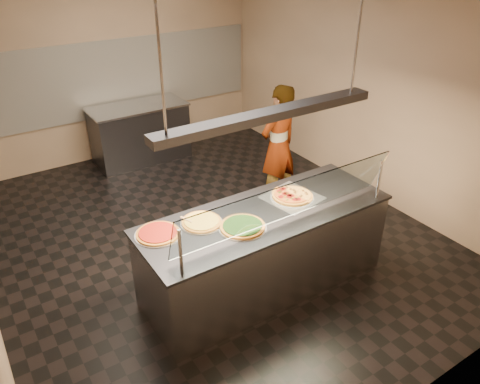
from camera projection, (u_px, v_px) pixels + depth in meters
ground at (208, 234)px, 5.96m from camera, size 5.00×6.00×0.02m
wall_back at (111, 65)px, 7.41m from camera, size 5.00×0.02×3.00m
wall_front at (430, 264)px, 3.02m from camera, size 5.00×0.02×3.00m
wall_right at (363, 87)px, 6.41m from camera, size 0.02×6.00×3.00m
tile_band at (113, 78)px, 7.49m from camera, size 4.90×0.02×1.20m
serving_counter at (265, 250)px, 4.88m from camera, size 2.61×0.94×0.93m
sneeze_guard at (289, 201)px, 4.26m from camera, size 2.37×0.18×0.54m
perforated_tray at (292, 197)px, 4.90m from camera, size 0.60×0.60×0.01m
half_pizza_pepperoni at (284, 197)px, 4.84m from camera, size 0.29×0.46×0.05m
half_pizza_sausage at (299, 193)px, 4.94m from camera, size 0.29×0.46×0.04m
pizza_spinach at (242, 226)px, 4.41m from camera, size 0.46×0.46×0.03m
pizza_cheese at (201, 222)px, 4.48m from camera, size 0.41×0.41×0.03m
pizza_tomato at (158, 233)px, 4.31m from camera, size 0.43×0.43×0.03m
pizza_spatula at (192, 220)px, 4.48m from camera, size 0.24×0.22×0.02m
prep_table at (140, 133)px, 7.68m from camera, size 1.54×0.74×0.93m
worker at (278, 146)px, 6.28m from camera, size 0.67×0.50×1.68m
heat_lamp_housing at (269, 115)px, 4.15m from camera, size 2.30×0.18×0.08m
lamp_rod_left at (161, 70)px, 3.41m from camera, size 0.02×0.02×1.01m
lamp_rod_right at (357, 39)px, 4.36m from camera, size 0.02×0.02×1.01m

